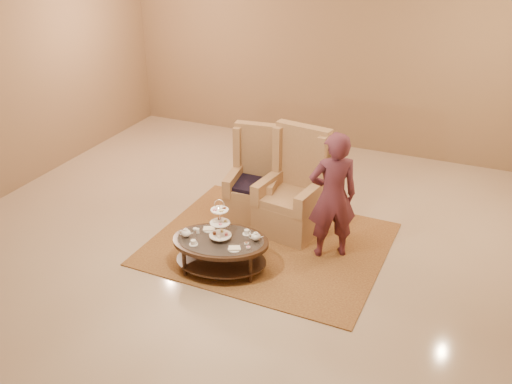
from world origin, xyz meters
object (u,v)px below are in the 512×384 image
at_px(armchair_right, 294,197).
at_px(person, 333,196).
at_px(tea_table, 221,245).
at_px(armchair_left, 256,187).

relative_size(armchair_right, person, 0.86).
height_order(tea_table, armchair_left, armchair_left).
relative_size(tea_table, armchair_right, 0.92).
height_order(armchair_left, person, person).
height_order(tea_table, armchair_right, armchair_right).
bearing_deg(armchair_right, armchair_left, 174.90).
distance_m(armchair_right, person, 0.86).
height_order(tea_table, person, person).
relative_size(armchair_left, armchair_right, 0.92).
xyz_separation_m(tea_table, armchair_left, (-0.17, 1.44, 0.09)).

